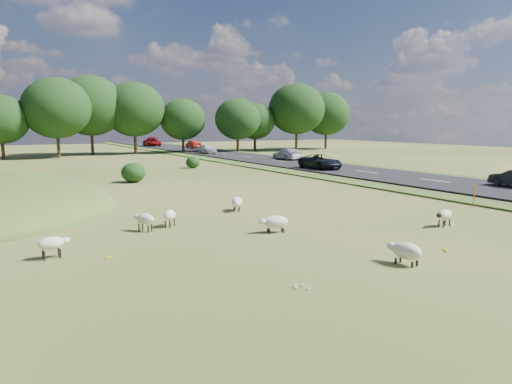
% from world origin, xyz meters
% --- Properties ---
extents(ground, '(160.00, 160.00, 0.00)m').
position_xyz_m(ground, '(0.00, 20.00, 0.00)').
color(ground, '#3A5119').
rests_on(ground, ground).
extents(road, '(8.00, 150.00, 0.25)m').
position_xyz_m(road, '(20.00, 30.00, 0.12)').
color(road, black).
rests_on(road, ground).
extents(treeline, '(96.28, 14.66, 11.70)m').
position_xyz_m(treeline, '(-1.06, 55.44, 6.57)').
color(treeline, black).
rests_on(treeline, ground).
extents(shrubs, '(21.77, 13.06, 1.57)m').
position_xyz_m(shrubs, '(-2.16, 25.63, 0.72)').
color(shrubs, black).
rests_on(shrubs, ground).
extents(marker_post, '(0.06, 0.06, 1.20)m').
position_xyz_m(marker_post, '(13.41, -0.77, 0.60)').
color(marker_post, '#D8590C').
rests_on(marker_post, ground).
extents(sheep_0, '(1.12, 0.60, 0.79)m').
position_xyz_m(sheep_0, '(-8.83, -1.23, 0.55)').
color(sheep_0, beige).
rests_on(sheep_0, ground).
extents(sheep_1, '(0.77, 1.36, 0.76)m').
position_xyz_m(sheep_1, '(1.40, -7.58, 0.48)').
color(sheep_1, beige).
rests_on(sheep_1, ground).
extents(sheep_2, '(1.03, 1.33, 0.75)m').
position_xyz_m(sheep_2, '(1.01, 4.33, 0.47)').
color(sheep_2, beige).
rests_on(sheep_2, ground).
extents(sheep_3, '(1.35, 0.82, 0.75)m').
position_xyz_m(sheep_3, '(0.06, -1.32, 0.47)').
color(sheep_3, beige).
rests_on(sheep_3, ground).
extents(sheep_4, '(0.96, 1.05, 0.78)m').
position_xyz_m(sheep_4, '(-3.50, 2.01, 0.55)').
color(sheep_4, beige).
rests_on(sheep_4, ground).
extents(sheep_5, '(1.12, 0.64, 0.78)m').
position_xyz_m(sheep_5, '(7.48, -3.86, 0.55)').
color(sheep_5, beige).
rests_on(sheep_5, ground).
extents(sheep_6, '(0.89, 1.11, 0.79)m').
position_xyz_m(sheep_6, '(-4.78, 1.63, 0.55)').
color(sheep_6, beige).
rests_on(sheep_6, ground).
extents(car_0, '(1.99, 4.91, 1.42)m').
position_xyz_m(car_0, '(21.90, 90.33, 0.96)').
color(car_0, maroon).
rests_on(car_0, road).
extents(car_2, '(1.66, 4.12, 1.40)m').
position_xyz_m(car_2, '(18.10, 49.19, 0.95)').
color(car_2, silver).
rests_on(car_2, road).
extents(car_4, '(2.47, 5.36, 1.49)m').
position_xyz_m(car_4, '(18.10, 77.11, 0.99)').
color(car_4, maroon).
rests_on(car_4, road).
extents(car_5, '(1.91, 4.69, 1.36)m').
position_xyz_m(car_5, '(21.90, 32.95, 0.93)').
color(car_5, silver).
rests_on(car_5, road).
extents(car_6, '(1.46, 4.19, 1.38)m').
position_xyz_m(car_6, '(21.90, 64.71, 0.94)').
color(car_6, maroon).
rests_on(car_6, road).
extents(car_7, '(2.32, 5.02, 1.40)m').
position_xyz_m(car_7, '(18.10, 20.59, 0.95)').
color(car_7, black).
rests_on(car_7, road).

